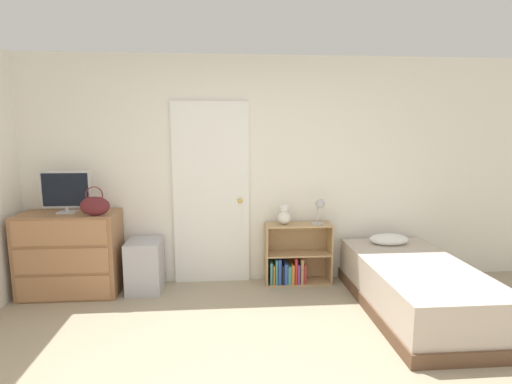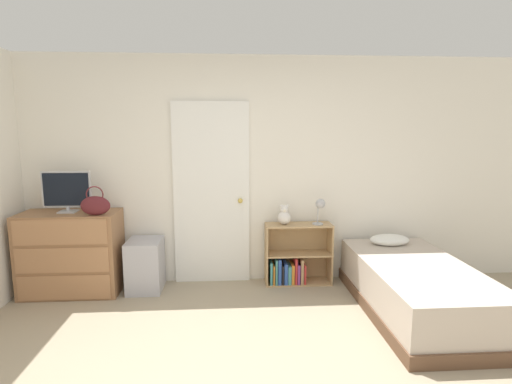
# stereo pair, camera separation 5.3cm
# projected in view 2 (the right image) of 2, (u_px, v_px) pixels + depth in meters

# --- Properties ---
(wall_back) EXTENTS (10.00, 0.06, 2.55)m
(wall_back) POSITION_uv_depth(u_px,v_px,m) (234.00, 171.00, 4.53)
(wall_back) COLOR white
(wall_back) RESTS_ON ground_plane
(door_closed) EXTENTS (0.85, 0.09, 2.05)m
(door_closed) POSITION_uv_depth(u_px,v_px,m) (212.00, 194.00, 4.50)
(door_closed) COLOR white
(door_closed) RESTS_ON ground_plane
(dresser) EXTENTS (1.00, 0.49, 0.88)m
(dresser) POSITION_uv_depth(u_px,v_px,m) (71.00, 253.00, 4.25)
(dresser) COLOR #996B47
(dresser) RESTS_ON ground_plane
(tv) EXTENTS (0.50, 0.16, 0.44)m
(tv) POSITION_uv_depth(u_px,v_px,m) (67.00, 191.00, 4.17)
(tv) COLOR #B7B7BC
(tv) RESTS_ON dresser
(handbag) EXTENTS (0.30, 0.10, 0.30)m
(handbag) POSITION_uv_depth(u_px,v_px,m) (95.00, 205.00, 4.03)
(handbag) COLOR #591E23
(handbag) RESTS_ON dresser
(storage_bin) EXTENTS (0.36, 0.43, 0.56)m
(storage_bin) POSITION_uv_depth(u_px,v_px,m) (145.00, 265.00, 4.36)
(storage_bin) COLOR #ADADB7
(storage_bin) RESTS_ON ground_plane
(bookshelf) EXTENTS (0.75, 0.26, 0.69)m
(bookshelf) POSITION_uv_depth(u_px,v_px,m) (293.00, 261.00, 4.55)
(bookshelf) COLOR tan
(bookshelf) RESTS_ON ground_plane
(teddy_bear) EXTENTS (0.15, 0.15, 0.23)m
(teddy_bear) POSITION_uv_depth(u_px,v_px,m) (284.00, 216.00, 4.46)
(teddy_bear) COLOR silver
(teddy_bear) RESTS_ON bookshelf
(desk_lamp) EXTENTS (0.14, 0.13, 0.29)m
(desk_lamp) POSITION_uv_depth(u_px,v_px,m) (320.00, 206.00, 4.43)
(desk_lamp) COLOR #B2B2B7
(desk_lamp) RESTS_ON bookshelf
(bed) EXTENTS (0.98, 1.89, 0.59)m
(bed) POSITION_uv_depth(u_px,v_px,m) (416.00, 288.00, 3.83)
(bed) COLOR brown
(bed) RESTS_ON ground_plane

